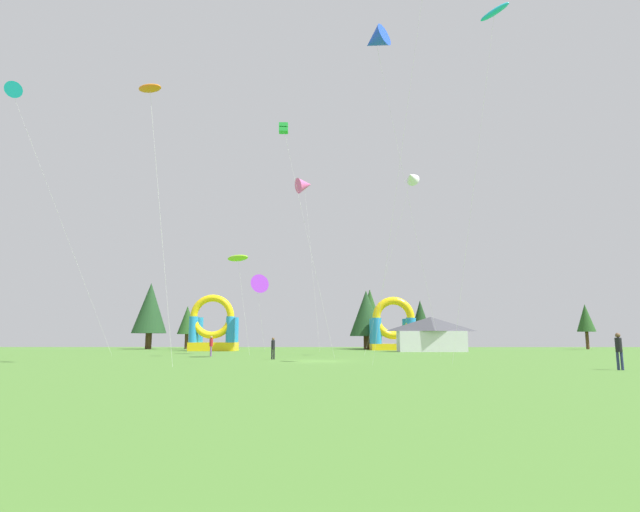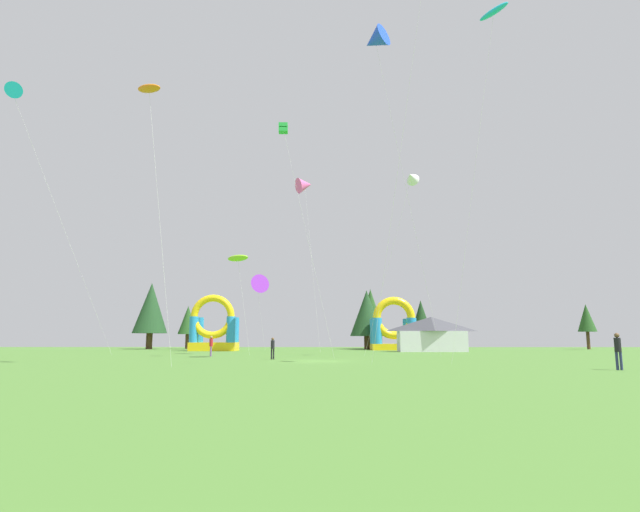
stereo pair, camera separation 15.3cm
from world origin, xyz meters
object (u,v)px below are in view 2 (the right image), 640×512
person_midfield (211,344)px  inflatable_red_slide (393,330)px  kite_lime_parafoil (238,258)px  inflatable_orange_dome (214,331)px  kite_pink_delta (305,185)px  kite_teal_delta (12,92)px  festival_tent (431,334)px  kite_white_delta (411,177)px  person_far_side (273,346)px  kite_orange_parafoil (149,89)px  kite_cyan_parafoil (494,13)px  kite_blue_delta (375,40)px  kite_green_box (283,129)px  person_near_camera (618,348)px  kite_purple_delta (257,286)px

person_midfield → inflatable_red_slide: bearing=140.7°
kite_lime_parafoil → inflatable_orange_dome: bearing=110.5°
inflatable_orange_dome → kite_pink_delta: bearing=-16.2°
kite_teal_delta → inflatable_orange_dome: bearing=61.2°
inflatable_red_slide → festival_tent: inflatable_red_slide is taller
kite_white_delta → person_far_side: bearing=-152.9°
kite_orange_parafoil → festival_tent: (24.08, 32.22, -15.41)m
kite_cyan_parafoil → person_midfield: 34.27m
person_far_side → festival_tent: 28.65m
kite_cyan_parafoil → person_far_side: kite_cyan_parafoil is taller
kite_blue_delta → kite_green_box: size_ratio=1.34×
kite_lime_parafoil → inflatable_red_slide: 27.66m
kite_green_box → inflatable_orange_dome: bearing=113.9°
person_far_side → festival_tent: bearing=36.6°
kite_pink_delta → kite_lime_parafoil: bearing=-120.3°
kite_green_box → person_near_camera: kite_green_box is taller
kite_cyan_parafoil → person_near_camera: bearing=-43.0°
person_midfield → kite_green_box: bearing=55.0°
person_midfield → inflatable_orange_dome: bearing=-169.6°
kite_blue_delta → person_far_side: size_ratio=16.16×
kite_lime_parafoil → kite_pink_delta: 16.85m
kite_lime_parafoil → person_midfield: size_ratio=5.65×
kite_purple_delta → kite_orange_parafoil: kite_orange_parafoil is taller
kite_teal_delta → kite_blue_delta: (31.87, -3.70, 2.40)m
kite_lime_parafoil → kite_blue_delta: 24.70m
person_midfield → inflatable_orange_dome: inflatable_orange_dome is taller
kite_pink_delta → person_far_side: size_ratio=13.30×
kite_orange_parafoil → kite_lime_parafoil: bearing=83.9°
kite_blue_delta → person_far_side: kite_blue_delta is taller
inflatable_red_slide → kite_green_box: bearing=-113.6°
kite_green_box → kite_pink_delta: (0.98, 20.95, 1.28)m
kite_purple_delta → kite_pink_delta: (5.96, -0.95, 12.74)m
kite_blue_delta → festival_tent: (8.64, 24.38, -23.53)m
kite_pink_delta → inflatable_orange_dome: size_ratio=3.09×
kite_lime_parafoil → inflatable_red_slide: kite_lime_parafoil is taller
kite_green_box → person_midfield: kite_green_box is taller
inflatable_red_slide → kite_pink_delta: bearing=-144.4°
person_far_side → inflatable_orange_dome: inflatable_orange_dome is taller
kite_lime_parafoil → kite_green_box: bearing=-61.5°
kite_green_box → kite_teal_delta: bearing=179.8°
person_near_camera → inflatable_orange_dome: size_ratio=0.26×
kite_blue_delta → inflatable_red_slide: kite_blue_delta is taller
kite_orange_parafoil → kite_blue_delta: (15.45, 7.84, 8.12)m
kite_white_delta → festival_tent: (4.77, 17.05, -14.24)m
person_near_camera → inflatable_red_slide: bearing=-57.4°
kite_purple_delta → inflatable_red_slide: kite_purple_delta is taller
kite_purple_delta → inflatable_orange_dome: (-5.81, 2.46, -5.51)m
kite_pink_delta → person_midfield: bearing=-114.9°
kite_white_delta → kite_pink_delta: kite_pink_delta is taller
person_midfield → kite_lime_parafoil: bearing=166.0°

